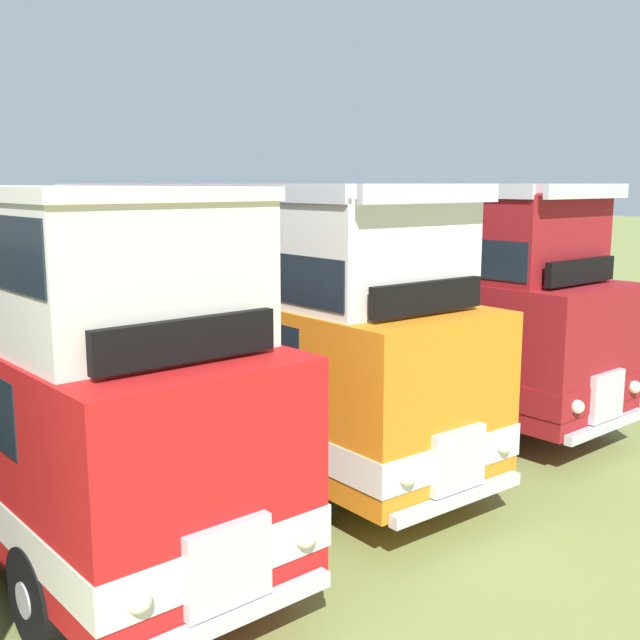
{
  "coord_description": "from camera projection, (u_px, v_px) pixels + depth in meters",
  "views": [
    {
      "loc": [
        -3.43,
        -10.92,
        4.52
      ],
      "look_at": [
        5.59,
        -0.08,
        2.02
      ],
      "focal_mm": 43.23,
      "sensor_mm": 36.0,
      "label": 1
    }
  ],
  "objects": [
    {
      "name": "ground_plane",
      "position": [
        22.0,
        498.0,
        11.22
      ],
      "size": [
        200.0,
        200.0,
        0.0
      ],
      "primitive_type": "plane",
      "color": "olive"
    },
    {
      "name": "bus_fifth_in_row",
      "position": [
        390.0,
        289.0,
        16.0
      ],
      "size": [
        2.73,
        9.75,
        4.52
      ],
      "color": "maroon",
      "rests_on": "ground"
    },
    {
      "name": "bus_fourth_in_row",
      "position": [
        229.0,
        307.0,
        13.61
      ],
      "size": [
        2.81,
        10.71,
        4.52
      ],
      "color": "orange",
      "rests_on": "ground"
    },
    {
      "name": "bus_third_in_row",
      "position": [
        12.0,
        333.0,
        10.73
      ],
      "size": [
        2.73,
        10.53,
        4.49
      ],
      "color": "red",
      "rests_on": "ground"
    }
  ]
}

